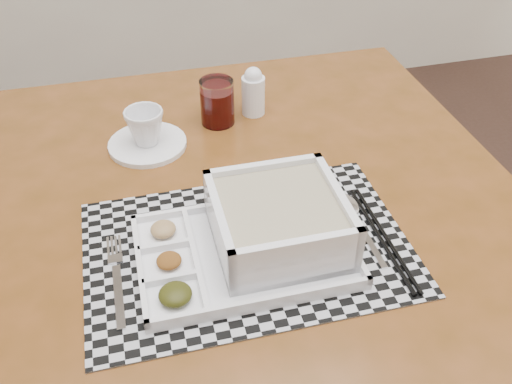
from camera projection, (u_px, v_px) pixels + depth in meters
dining_table at (229, 241)px, 1.01m from camera, size 1.05×1.05×0.77m
placemat at (247, 248)px, 0.88m from camera, size 0.50×0.34×0.00m
serving_tray at (269, 230)px, 0.86m from camera, size 0.32×0.23×0.09m
fork at (117, 277)px, 0.83m from camera, size 0.02×0.19×0.00m
spoon at (351, 209)px, 0.94m from camera, size 0.04×0.18×0.01m
chopsticks at (383, 238)px, 0.89m from camera, size 0.02×0.24×0.01m
saucer at (148, 144)px, 1.10m from camera, size 0.15×0.15×0.01m
cup at (145, 127)px, 1.07m from camera, size 0.08×0.08×0.07m
juice_glass at (217, 104)px, 1.14m from camera, size 0.07×0.07×0.09m
creamer_bottle at (253, 92)px, 1.17m from camera, size 0.05×0.05×0.10m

